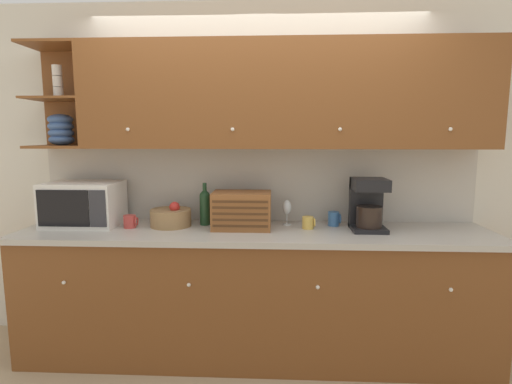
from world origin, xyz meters
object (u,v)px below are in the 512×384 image
object	(u,v)px
mug_blue_second	(130,221)
mug	(334,219)
wine_bottle	(205,206)
mug_patterned_third	(308,223)
coffee_maker	(368,204)
microwave	(84,204)
fruit_basket	(171,217)
wine_glass	(287,208)
bread_box	(242,210)

from	to	relation	value
mug_blue_second	mug	world-z (taller)	mug
wine_bottle	mug_patterned_third	world-z (taller)	wine_bottle
wine_bottle	coffee_maker	xyz separation A→B (m)	(1.18, -0.10, 0.04)
microwave	coffee_maker	bearing A→B (deg)	-1.02
fruit_basket	mug	distance (m)	1.21
fruit_basket	mug_patterned_third	xyz separation A→B (m)	(1.01, -0.03, -0.02)
wine_bottle	mug_blue_second	bearing A→B (deg)	-166.67
mug_blue_second	wine_bottle	distance (m)	0.55
microwave	wine_bottle	xyz separation A→B (m)	(0.90, 0.07, -0.02)
mug_patterned_third	mug	size ratio (longest dim) A/B	0.89
fruit_basket	mug	world-z (taller)	fruit_basket
mug_patterned_third	coffee_maker	bearing A→B (deg)	-1.53
fruit_basket	mug_patterned_third	world-z (taller)	fruit_basket
coffee_maker	wine_glass	bearing A→B (deg)	166.99
fruit_basket	mug_blue_second	bearing A→B (deg)	-166.80
mug	bread_box	bearing A→B (deg)	-170.31
bread_box	mug_patterned_third	world-z (taller)	bread_box
wine_bottle	bread_box	distance (m)	0.30
mug	coffee_maker	distance (m)	0.28
fruit_basket	mug	xyz separation A→B (m)	(1.21, 0.07, -0.01)
fruit_basket	coffee_maker	bearing A→B (deg)	-1.79
wine_bottle	wine_glass	xyz separation A→B (m)	(0.61, 0.03, -0.02)
wine_glass	mug_patterned_third	world-z (taller)	wine_glass
mug_blue_second	wine_glass	bearing A→B (deg)	7.64
mug_patterned_third	coffee_maker	size ratio (longest dim) A/B	0.25
bread_box	mug	bearing A→B (deg)	9.69
microwave	coffee_maker	world-z (taller)	coffee_maker
fruit_basket	bread_box	world-z (taller)	bread_box
bread_box	wine_glass	size ratio (longest dim) A/B	2.22
wine_glass	coffee_maker	bearing A→B (deg)	-13.01
microwave	bread_box	bearing A→B (deg)	-1.79
wine_bottle	fruit_basket	bearing A→B (deg)	-166.53
wine_bottle	mug_patterned_third	size ratio (longest dim) A/B	3.39
wine_glass	mug_blue_second	bearing A→B (deg)	-172.36
fruit_basket	bread_box	xyz separation A→B (m)	(0.53, -0.04, 0.07)
fruit_basket	wine_glass	bearing A→B (deg)	5.77
wine_bottle	microwave	bearing A→B (deg)	-175.77
microwave	mug_blue_second	distance (m)	0.39
mug	wine_glass	bearing A→B (deg)	177.46
bread_box	wine_bottle	bearing A→B (deg)	160.09
mug_blue_second	mug_patterned_third	distance (m)	1.29
wine_glass	mug_patterned_third	bearing A→B (deg)	-38.53
fruit_basket	microwave	bearing A→B (deg)	-179.33
bread_box	wine_glass	bearing A→B (deg)	21.78
bread_box	coffee_maker	bearing A→B (deg)	-0.01
fruit_basket	wine_bottle	distance (m)	0.26
fruit_basket	mug	bearing A→B (deg)	3.37
wine_bottle	wine_glass	world-z (taller)	wine_bottle
mug_blue_second	wine_bottle	xyz separation A→B (m)	(0.53, 0.13, 0.10)
bread_box	mug	xyz separation A→B (m)	(0.68, 0.12, -0.08)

